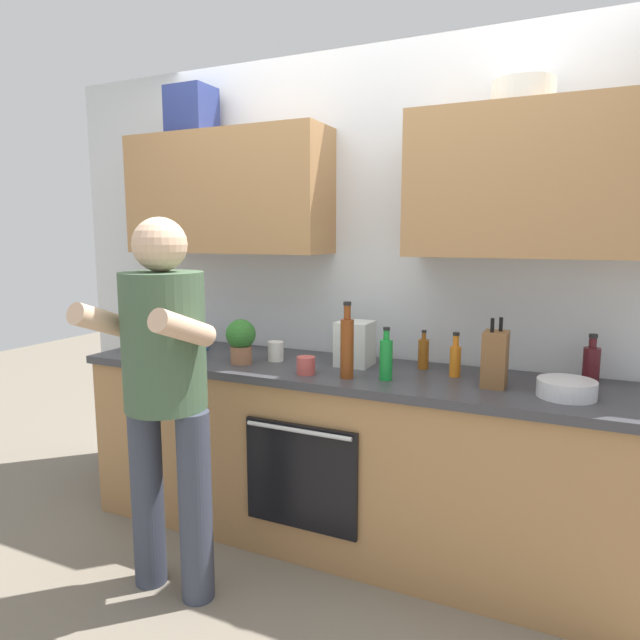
% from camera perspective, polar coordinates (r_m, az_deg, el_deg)
% --- Properties ---
extents(ground_plane, '(12.00, 12.00, 0.00)m').
position_cam_1_polar(ground_plane, '(3.06, 3.11, -21.70)').
color(ground_plane, '#756B5B').
extents(back_wall_unit, '(4.00, 0.38, 2.50)m').
position_cam_1_polar(back_wall_unit, '(2.90, 5.24, 7.69)').
color(back_wall_unit, silver).
rests_on(back_wall_unit, ground).
extents(counter, '(2.84, 0.67, 0.90)m').
position_cam_1_polar(counter, '(2.86, 3.17, -13.87)').
color(counter, '#A37547').
rests_on(counter, ground).
extents(person_standing, '(0.49, 0.45, 1.62)m').
position_cam_1_polar(person_standing, '(2.40, -15.66, -5.86)').
color(person_standing, '#383D4C').
rests_on(person_standing, ground).
extents(bottle_syrup, '(0.05, 0.05, 0.19)m').
position_cam_1_polar(bottle_syrup, '(2.76, 10.58, -3.37)').
color(bottle_syrup, '#8C4C14').
rests_on(bottle_syrup, counter).
extents(bottle_water, '(0.08, 0.08, 0.34)m').
position_cam_1_polar(bottle_water, '(3.24, -19.03, -0.82)').
color(bottle_water, silver).
rests_on(bottle_water, counter).
extents(bottle_juice, '(0.05, 0.05, 0.21)m').
position_cam_1_polar(bottle_juice, '(2.64, 13.73, -3.89)').
color(bottle_juice, orange).
rests_on(bottle_juice, counter).
extents(bottle_vinegar, '(0.06, 0.06, 0.35)m').
position_cam_1_polar(bottle_vinegar, '(2.52, 2.79, -2.68)').
color(bottle_vinegar, brown).
rests_on(bottle_vinegar, counter).
extents(bottle_soda, '(0.06, 0.06, 0.24)m').
position_cam_1_polar(bottle_soda, '(2.52, 6.80, -3.92)').
color(bottle_soda, '#198C33').
rests_on(bottle_soda, counter).
extents(bottle_wine, '(0.07, 0.07, 0.22)m').
position_cam_1_polar(bottle_wine, '(2.71, 26.10, -4.08)').
color(bottle_wine, '#471419').
rests_on(bottle_wine, counter).
extents(cup_ceramic, '(0.09, 0.09, 0.08)m').
position_cam_1_polar(cup_ceramic, '(2.62, -1.46, -4.68)').
color(cup_ceramic, '#BF4C47').
rests_on(cup_ceramic, counter).
extents(cup_coffee, '(0.08, 0.08, 0.10)m').
position_cam_1_polar(cup_coffee, '(2.89, -4.57, -3.22)').
color(cup_coffee, white).
rests_on(cup_coffee, counter).
extents(cup_tea, '(0.07, 0.07, 0.10)m').
position_cam_1_polar(cup_tea, '(3.23, -11.98, -2.17)').
color(cup_tea, '#33598C').
rests_on(cup_tea, counter).
extents(mixing_bowl, '(0.23, 0.23, 0.07)m').
position_cam_1_polar(mixing_bowl, '(2.46, 24.00, -6.45)').
color(mixing_bowl, silver).
rests_on(mixing_bowl, counter).
extents(knife_block, '(0.10, 0.14, 0.30)m').
position_cam_1_polar(knife_block, '(2.51, 17.54, -3.82)').
color(knife_block, brown).
rests_on(knife_block, counter).
extents(potted_herb, '(0.15, 0.15, 0.23)m').
position_cam_1_polar(potted_herb, '(2.84, -8.13, -1.94)').
color(potted_herb, '#9E6647').
rests_on(potted_herb, counter).
extents(grocery_bag_produce, '(0.17, 0.17, 0.22)m').
position_cam_1_polar(grocery_bag_produce, '(2.78, 3.61, -2.42)').
color(grocery_bag_produce, silver).
rests_on(grocery_bag_produce, counter).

